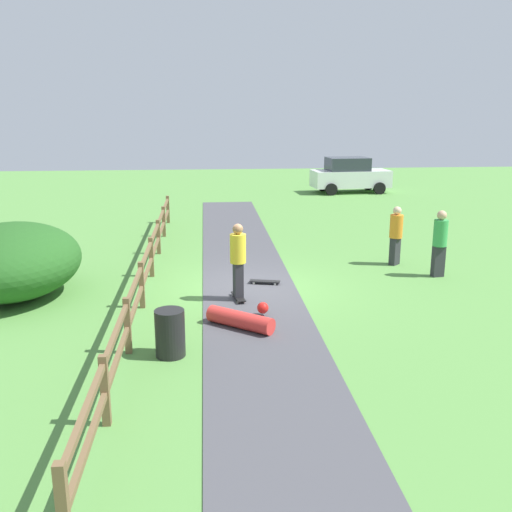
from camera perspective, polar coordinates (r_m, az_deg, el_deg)
name	(u,v)px	position (r m, az deg, el deg)	size (l,w,h in m)	color
ground_plane	(249,288)	(14.89, -0.66, -3.18)	(60.00, 60.00, 0.00)	#568E42
asphalt_path	(249,288)	(14.89, -0.66, -3.15)	(2.40, 28.00, 0.02)	#47474C
wooden_fence	(147,265)	(14.74, -10.80, -0.93)	(0.12, 18.12, 1.10)	brown
bush_large	(11,261)	(15.24, -23.16, -0.43)	(3.31, 3.98, 1.81)	#23561E
trash_bin	(170,333)	(10.90, -8.53, -7.58)	(0.56, 0.56, 0.90)	black
skater_riding	(238,258)	(13.66, -1.80, -0.16)	(0.44, 0.82, 1.86)	black
skater_fallen	(242,319)	(12.20, -1.39, -6.24)	(1.43, 1.44, 0.36)	red
skateboard_loose	(265,281)	(15.14, 0.88, -2.53)	(0.82, 0.39, 0.08)	black
bystander_orange	(396,233)	(17.37, 13.71, 2.25)	(0.54, 0.54, 1.75)	#2D2D33
bystander_green	(440,240)	(16.43, 17.78, 1.51)	(0.43, 0.43, 1.85)	#2D2D33
parked_car_white	(350,175)	(32.21, 9.28, 7.93)	(4.32, 2.25, 1.92)	silver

